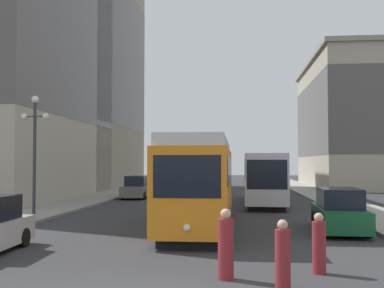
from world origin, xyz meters
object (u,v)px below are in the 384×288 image
Objects in this scene: transit_bus at (265,176)px; lamp_post_left_near at (35,138)px; pedestrian_crossing_near at (226,246)px; pedestrian_crossing_far at (283,257)px; pedestrian_on_sidewalk at (319,245)px; streetcar at (201,180)px; parked_car_left_mid at (137,188)px; parked_car_right_far at (339,211)px.

lamp_post_left_near is (-11.94, -10.88, 2.15)m from transit_bus.
lamp_post_left_near is at bearing 30.21° from pedestrian_crossing_near.
transit_bus is at bearing -18.08° from pedestrian_crossing_near.
pedestrian_on_sidewalk is at bearing 65.57° from pedestrian_crossing_far.
parked_car_left_mid is (-6.48, 16.54, -1.26)m from streetcar.
lamp_post_left_near reaches higher than parked_car_left_mid.
streetcar is 9.38m from pedestrian_on_sidewalk.
pedestrian_crossing_near is at bearing -93.79° from transit_bus.
parked_car_left_mid is 27.04m from pedestrian_on_sidewalk.
pedestrian_crossing_far is at bearing -46.04° from lamp_post_left_near.
transit_bus is 16.29m from lamp_post_left_near.
pedestrian_on_sidewalk is at bearing -38.98° from lamp_post_left_near.
parked_car_right_far is at bearing 80.22° from pedestrian_crossing_far.
parked_car_right_far is (12.36, -17.36, 0.00)m from parked_car_left_mid.
pedestrian_crossing_far is at bearing 73.69° from parked_car_right_far.
transit_bus is at bearing -77.06° from parked_car_right_far.
parked_car_right_far is at bearing -77.78° from transit_bus.
parked_car_right_far is 0.83× the size of lamp_post_left_near.
parked_car_left_mid is at bearing 118.27° from pedestrian_crossing_far.
parked_car_right_far reaches higher than pedestrian_crossing_near.
pedestrian_on_sidewalk is (0.19, -20.69, -1.21)m from transit_bus.
transit_bus is 2.69× the size of parked_car_left_mid.
lamp_post_left_near reaches higher than parked_car_right_far.
lamp_post_left_near is at bearing -135.56° from transit_bus.
pedestrian_crossing_near is (-4.55, -8.50, -0.03)m from parked_car_right_far.
streetcar is 7.72× the size of pedestrian_on_sidewalk.
parked_car_left_mid is (-10.04, 4.34, -1.10)m from transit_bus.
streetcar is 17.81m from parked_car_left_mid.
streetcar is at bearing 94.99° from pedestrian_on_sidewalk.
pedestrian_crossing_far is at bearing -133.34° from pedestrian_crossing_near.
parked_car_left_mid is 0.89× the size of parked_car_right_far.
streetcar is at bearing -8.96° from lamp_post_left_near.
streetcar reaches higher than parked_car_right_far.
parked_car_left_mid is 28.18m from pedestrian_crossing_far.
transit_bus is (3.56, 12.20, -0.15)m from streetcar.
pedestrian_on_sidewalk is (3.74, -8.49, -1.37)m from streetcar.
pedestrian_crossing_far is (-0.91, -22.32, -1.21)m from transit_bus.
streetcar is at bearing -5.18° from parked_car_right_far.
parked_car_right_far is at bearing -54.62° from parked_car_left_mid.
pedestrian_crossing_far reaches higher than pedestrian_on_sidewalk.
pedestrian_crossing_far is 1.01× the size of pedestrian_on_sidewalk.
lamp_post_left_near reaches higher than pedestrian_crossing_far.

